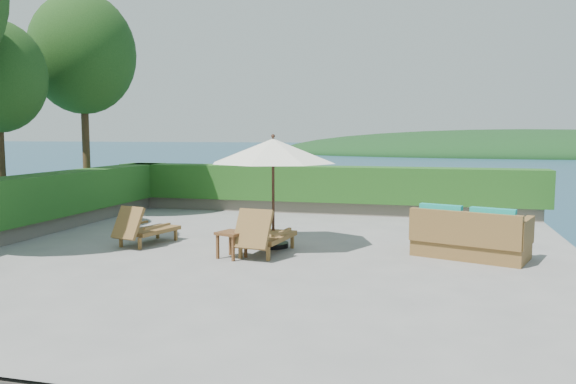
% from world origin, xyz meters
% --- Properties ---
extents(ground, '(12.00, 12.00, 0.00)m').
position_xyz_m(ground, '(0.00, 0.00, 0.00)').
color(ground, gray).
rests_on(ground, ground).
extents(foundation, '(12.00, 12.00, 3.00)m').
position_xyz_m(foundation, '(0.00, 0.00, -1.55)').
color(foundation, '#564E44').
rests_on(foundation, ocean).
extents(offshore_island, '(126.00, 57.60, 12.60)m').
position_xyz_m(offshore_island, '(25.00, 140.00, -3.00)').
color(offshore_island, black).
rests_on(offshore_island, ocean).
extents(planter_wall_far, '(12.00, 0.60, 0.36)m').
position_xyz_m(planter_wall_far, '(0.00, 5.60, 0.18)').
color(planter_wall_far, '#665F52').
rests_on(planter_wall_far, ground).
extents(planter_wall_left, '(0.60, 12.00, 0.36)m').
position_xyz_m(planter_wall_left, '(-5.60, 0.00, 0.18)').
color(planter_wall_left, '#665F52').
rests_on(planter_wall_left, ground).
extents(hedge_far, '(12.40, 0.90, 1.00)m').
position_xyz_m(hedge_far, '(0.00, 5.60, 0.85)').
color(hedge_far, '#1C4C15').
rests_on(hedge_far, planter_wall_far).
extents(hedge_left, '(0.90, 12.40, 1.00)m').
position_xyz_m(hedge_left, '(-5.60, 0.00, 0.85)').
color(hedge_left, '#1C4C15').
rests_on(hedge_left, planter_wall_left).
extents(tree_far, '(2.80, 2.80, 6.03)m').
position_xyz_m(tree_far, '(-6.00, 3.20, 4.40)').
color(tree_far, '#412F19').
rests_on(tree_far, ground).
extents(patio_umbrella, '(2.68, 2.68, 2.28)m').
position_xyz_m(patio_umbrella, '(0.07, 0.50, 1.93)').
color(patio_umbrella, black).
rests_on(patio_umbrella, ground).
extents(lounge_left, '(0.94, 1.56, 0.84)m').
position_xyz_m(lounge_left, '(-2.57, 0.06, 0.35)').
color(lounge_left, brown).
rests_on(lounge_left, ground).
extents(lounge_right, '(0.86, 1.68, 0.93)m').
position_xyz_m(lounge_right, '(0.10, -0.24, 0.39)').
color(lounge_right, brown).
rests_on(lounge_right, ground).
extents(side_table, '(0.60, 0.60, 0.50)m').
position_xyz_m(side_table, '(-0.40, -0.66, 0.41)').
color(side_table, brown).
rests_on(side_table, ground).
extents(wicker_loveseat, '(2.24, 1.63, 0.99)m').
position_xyz_m(wicker_loveseat, '(3.85, 0.47, 0.39)').
color(wicker_loveseat, brown).
rests_on(wicker_loveseat, ground).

